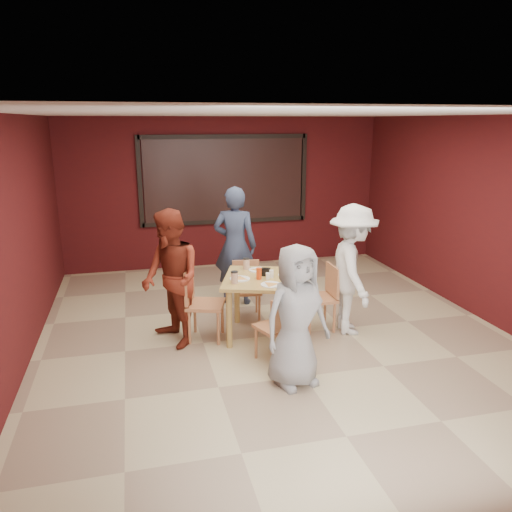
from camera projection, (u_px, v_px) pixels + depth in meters
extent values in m
plane|color=#C1B386|center=(276.00, 335.00, 6.54)|extent=(7.00, 7.00, 0.00)
cube|color=black|center=(225.00, 180.00, 9.34)|extent=(3.00, 0.02, 1.50)
cube|color=#B39349|center=(264.00, 279.00, 6.35)|extent=(1.28, 1.28, 0.04)
cylinder|color=#B39349|center=(237.00, 297.00, 6.87)|extent=(0.07, 0.07, 0.75)
cylinder|color=#B39349|center=(295.00, 298.00, 6.81)|extent=(0.07, 0.07, 0.75)
cylinder|color=#B39349|center=(229.00, 319.00, 6.10)|extent=(0.07, 0.07, 0.75)
cylinder|color=#B39349|center=(295.00, 321.00, 6.04)|extent=(0.07, 0.07, 0.75)
cylinder|color=white|center=(271.00, 285.00, 6.05)|extent=(0.25, 0.25, 0.01)
cone|color=#EBC352|center=(271.00, 283.00, 6.04)|extent=(0.23, 0.23, 0.02)
cylinder|color=beige|center=(284.00, 281.00, 5.97)|extent=(0.09, 0.09, 0.14)
cylinder|color=black|center=(285.00, 275.00, 5.95)|extent=(0.09, 0.09, 0.01)
cylinder|color=white|center=(258.00, 270.00, 6.64)|extent=(0.25, 0.25, 0.01)
cone|color=#EBC352|center=(258.00, 269.00, 6.64)|extent=(0.23, 0.23, 0.02)
cylinder|color=beige|center=(246.00, 264.00, 6.68)|extent=(0.09, 0.09, 0.14)
cylinder|color=black|center=(246.00, 259.00, 6.66)|extent=(0.09, 0.09, 0.01)
cylinder|color=white|center=(240.00, 279.00, 6.27)|extent=(0.25, 0.25, 0.01)
cone|color=#EBC352|center=(240.00, 278.00, 6.26)|extent=(0.23, 0.23, 0.02)
cylinder|color=beige|center=(235.00, 278.00, 6.10)|extent=(0.09, 0.09, 0.14)
cylinder|color=black|center=(234.00, 272.00, 6.08)|extent=(0.09, 0.09, 0.01)
cylinder|color=white|center=(288.00, 275.00, 6.42)|extent=(0.25, 0.25, 0.01)
cone|color=#EBC352|center=(288.00, 274.00, 6.41)|extent=(0.23, 0.23, 0.02)
cylinder|color=beige|center=(292.00, 267.00, 6.55)|extent=(0.09, 0.09, 0.14)
cylinder|color=black|center=(292.00, 261.00, 6.53)|extent=(0.09, 0.09, 0.01)
cylinder|color=white|center=(271.00, 274.00, 6.32)|extent=(0.06, 0.06, 0.10)
cylinder|color=white|center=(268.00, 276.00, 6.26)|extent=(0.05, 0.05, 0.08)
cylinder|color=#C5390E|center=(259.00, 274.00, 6.26)|extent=(0.07, 0.07, 0.15)
cube|color=black|center=(266.00, 272.00, 6.40)|extent=(0.13, 0.10, 0.10)
cube|color=#BB6E48|center=(276.00, 327.00, 5.77)|extent=(0.52, 0.52, 0.04)
cylinder|color=#BB6E48|center=(278.00, 336.00, 6.04)|extent=(0.03, 0.03, 0.39)
cylinder|color=#BB6E48|center=(256.00, 343.00, 5.86)|extent=(0.03, 0.03, 0.39)
cylinder|color=#BB6E48|center=(295.00, 346.00, 5.79)|extent=(0.03, 0.03, 0.39)
cylinder|color=#BB6E48|center=(273.00, 353.00, 5.61)|extent=(0.03, 0.03, 0.39)
cube|color=#BB6E48|center=(286.00, 313.00, 5.56)|extent=(0.39, 0.17, 0.38)
cube|color=#BB6E48|center=(247.00, 291.00, 7.06)|extent=(0.43, 0.43, 0.04)
cylinder|color=#BB6E48|center=(237.00, 309.00, 6.94)|extent=(0.03, 0.03, 0.38)
cylinder|color=#BB6E48|center=(259.00, 308.00, 6.98)|extent=(0.03, 0.03, 0.38)
cylinder|color=#BB6E48|center=(235.00, 301.00, 7.24)|extent=(0.03, 0.03, 0.38)
cylinder|color=#BB6E48|center=(257.00, 300.00, 7.28)|extent=(0.03, 0.03, 0.38)
cube|color=#BB6E48|center=(246.00, 272.00, 7.17)|extent=(0.39, 0.08, 0.37)
cube|color=#BB6E48|center=(206.00, 305.00, 6.34)|extent=(0.57, 0.57, 0.04)
cylinder|color=#BB6E48|center=(218.00, 328.00, 6.21)|extent=(0.04, 0.04, 0.44)
cylinder|color=#BB6E48|center=(222.00, 317.00, 6.56)|extent=(0.04, 0.04, 0.44)
cylinder|color=#BB6E48|center=(189.00, 328.00, 6.24)|extent=(0.04, 0.04, 0.44)
cylinder|color=#BB6E48|center=(195.00, 317.00, 6.59)|extent=(0.04, 0.04, 0.44)
cube|color=#BB6E48|center=(189.00, 285.00, 6.28)|extent=(0.18, 0.44, 0.43)
cube|color=#BB6E48|center=(318.00, 298.00, 6.64)|extent=(0.43, 0.43, 0.04)
cylinder|color=#BB6E48|center=(301.00, 311.00, 6.82)|extent=(0.04, 0.04, 0.41)
cylinder|color=#BB6E48|center=(310.00, 320.00, 6.50)|extent=(0.04, 0.04, 0.41)
cylinder|color=#BB6E48|center=(325.00, 309.00, 6.90)|extent=(0.04, 0.04, 0.41)
cylinder|color=#BB6E48|center=(334.00, 318.00, 6.58)|extent=(0.04, 0.04, 0.41)
cube|color=#BB6E48|center=(332.00, 280.00, 6.62)|extent=(0.04, 0.43, 0.40)
imported|color=gray|center=(296.00, 316.00, 5.16)|extent=(0.85, 0.67, 1.53)
imported|color=#303B56|center=(235.00, 246.00, 7.51)|extent=(0.77, 0.64, 1.80)
imported|color=maroon|center=(171.00, 279.00, 6.09)|extent=(0.89, 1.00, 1.71)
imported|color=silver|center=(352.00, 270.00, 6.46)|extent=(0.81, 1.20, 1.71)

